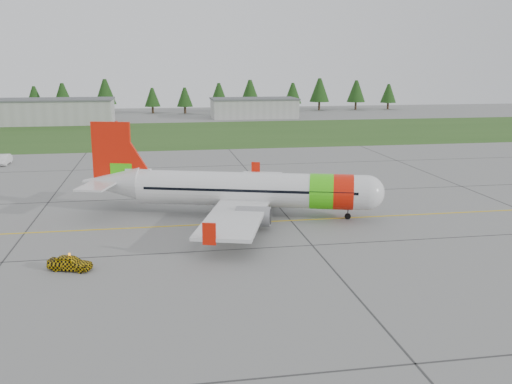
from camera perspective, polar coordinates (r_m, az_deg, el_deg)
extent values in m
plane|color=gray|center=(47.47, -6.13, -5.96)|extent=(320.00, 320.00, 0.00)
cylinder|color=silver|center=(57.49, -0.51, 0.26)|extent=(23.05, 10.11, 3.46)
sphere|color=silver|center=(57.11, 11.02, -0.06)|extent=(3.46, 3.46, 3.46)
cone|color=silver|center=(61.12, -14.23, 0.91)|extent=(6.95, 5.14, 3.46)
cube|color=black|center=(57.06, 11.30, 0.23)|extent=(2.04, 2.62, 0.50)
cylinder|color=#44DD10|center=(56.98, 6.57, 0.06)|extent=(3.25, 4.06, 3.54)
cylinder|color=red|center=(57.00, 8.71, 0.00)|extent=(2.91, 3.96, 3.54)
cube|color=silver|center=(57.77, -0.95, -0.68)|extent=(13.04, 28.55, 0.32)
cube|color=red|center=(71.46, -0.03, 2.32)|extent=(1.06, 0.47, 1.77)
cube|color=red|center=(44.39, -4.70, -4.20)|extent=(1.06, 0.47, 1.77)
cylinder|color=gray|center=(62.43, 0.91, -0.12)|extent=(3.60, 2.72, 1.86)
cylinder|color=gray|center=(53.03, -0.28, -2.44)|extent=(3.60, 2.72, 1.86)
cube|color=red|center=(60.54, -14.23, 3.66)|extent=(3.99, 1.51, 6.74)
cube|color=#44DD10|center=(60.52, -13.27, 1.83)|extent=(2.31, 1.04, 2.13)
cube|color=silver|center=(61.24, -14.63, 1.12)|extent=(5.72, 10.58, 0.20)
cylinder|color=slate|center=(57.52, 9.17, -2.08)|extent=(0.16, 0.16, 1.24)
cylinder|color=black|center=(57.60, 9.16, -2.39)|extent=(0.65, 0.42, 0.60)
cylinder|color=slate|center=(60.50, -1.44, -0.97)|extent=(0.20, 0.20, 1.68)
cylinder|color=black|center=(60.65, -1.77, -1.31)|extent=(1.00, 0.65, 0.92)
cylinder|color=slate|center=(55.75, -2.21, -2.16)|extent=(0.20, 0.20, 1.68)
cylinder|color=black|center=(55.91, -2.57, -2.53)|extent=(1.00, 0.65, 0.92)
imported|color=yellow|center=(44.88, -18.20, -5.41)|extent=(1.53, 1.65, 3.35)
imported|color=white|center=(95.72, -24.05, 3.92)|extent=(1.67, 1.58, 4.71)
cube|color=#30561E|center=(127.84, -8.63, 5.75)|extent=(320.00, 50.00, 0.03)
cube|color=gold|center=(55.09, -6.69, -3.32)|extent=(120.00, 0.25, 0.02)
cube|color=#A8A8A3|center=(157.77, -19.97, 7.52)|extent=(32.00, 14.00, 6.00)
cube|color=#A8A8A3|center=(165.72, -0.21, 8.35)|extent=(24.00, 12.00, 5.20)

